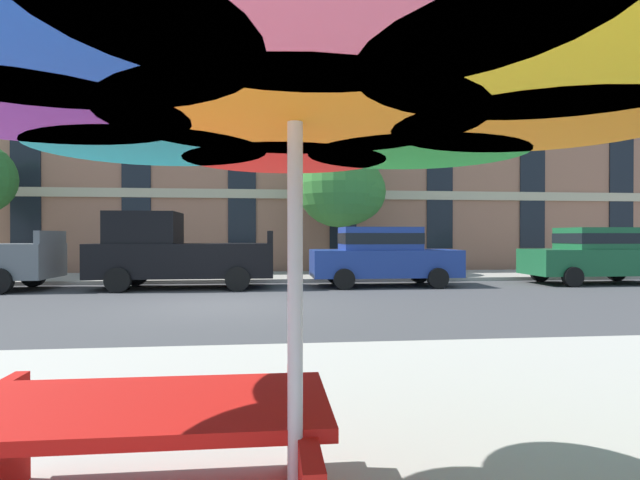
{
  "coord_description": "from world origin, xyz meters",
  "views": [
    {
      "loc": [
        0.96,
        -10.9,
        1.52
      ],
      "look_at": [
        2.5,
        3.2,
        1.4
      ],
      "focal_mm": 27.72,
      "sensor_mm": 36.0,
      "label": 1
    }
  ],
  "objects_px": {
    "patio_umbrella": "(295,56)",
    "picnic_table": "(129,464)",
    "sedan_blue": "(382,255)",
    "pickup_black": "(176,253)",
    "street_tree_middle": "(345,187)",
    "sedan_green": "(598,254)"
  },
  "relations": [
    {
      "from": "pickup_black",
      "to": "patio_umbrella",
      "type": "xyz_separation_m",
      "value": [
        2.71,
        -12.7,
        1.18
      ]
    },
    {
      "from": "pickup_black",
      "to": "street_tree_middle",
      "type": "height_order",
      "value": "street_tree_middle"
    },
    {
      "from": "pickup_black",
      "to": "sedan_green",
      "type": "distance_m",
      "value": 13.06
    },
    {
      "from": "street_tree_middle",
      "to": "patio_umbrella",
      "type": "bearing_deg",
      "value": -99.74
    },
    {
      "from": "street_tree_middle",
      "to": "patio_umbrella",
      "type": "xyz_separation_m",
      "value": [
        -2.74,
        -15.97,
        -1.1
      ]
    },
    {
      "from": "sedan_green",
      "to": "picnic_table",
      "type": "distance_m",
      "value": 16.56
    },
    {
      "from": "street_tree_middle",
      "to": "picnic_table",
      "type": "distance_m",
      "value": 16.2
    },
    {
      "from": "picnic_table",
      "to": "sedan_green",
      "type": "bearing_deg",
      "value": 48.0
    },
    {
      "from": "street_tree_middle",
      "to": "picnic_table",
      "type": "bearing_deg",
      "value": -102.56
    },
    {
      "from": "sedan_blue",
      "to": "patio_umbrella",
      "type": "bearing_deg",
      "value": -104.9
    },
    {
      "from": "sedan_blue",
      "to": "patio_umbrella",
      "type": "relative_size",
      "value": 1.41
    },
    {
      "from": "sedan_blue",
      "to": "sedan_green",
      "type": "xyz_separation_m",
      "value": [
        6.97,
        0.0,
        0.0
      ]
    },
    {
      "from": "street_tree_middle",
      "to": "pickup_black",
      "type": "bearing_deg",
      "value": -149.05
    },
    {
      "from": "sedan_green",
      "to": "picnic_table",
      "type": "bearing_deg",
      "value": -132.0
    },
    {
      "from": "sedan_green",
      "to": "picnic_table",
      "type": "relative_size",
      "value": 2.43
    },
    {
      "from": "sedan_green",
      "to": "street_tree_middle",
      "type": "distance_m",
      "value": 8.61
    },
    {
      "from": "pickup_black",
      "to": "picnic_table",
      "type": "relative_size",
      "value": 2.82
    },
    {
      "from": "pickup_black",
      "to": "sedan_blue",
      "type": "relative_size",
      "value": 1.16
    },
    {
      "from": "pickup_black",
      "to": "patio_umbrella",
      "type": "distance_m",
      "value": 13.04
    },
    {
      "from": "sedan_green",
      "to": "patio_umbrella",
      "type": "relative_size",
      "value": 1.41
    },
    {
      "from": "sedan_blue",
      "to": "sedan_green",
      "type": "bearing_deg",
      "value": 0.0
    },
    {
      "from": "patio_umbrella",
      "to": "picnic_table",
      "type": "xyz_separation_m",
      "value": [
        -0.73,
        0.4,
        -1.72
      ]
    }
  ]
}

